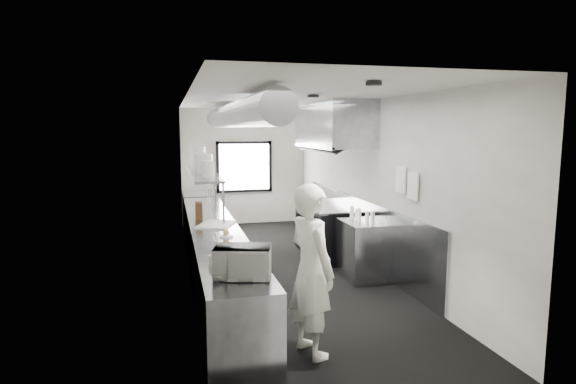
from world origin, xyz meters
TOP-DOWN VIEW (x-y plane):
  - floor at (0.00, 0.00)m, footprint 3.00×8.00m
  - ceiling at (0.00, 0.00)m, footprint 3.00×8.00m
  - wall_back at (0.00, 4.00)m, footprint 3.00×0.02m
  - wall_front at (0.00, -4.00)m, footprint 3.00×0.02m
  - wall_left at (-1.50, 0.00)m, footprint 0.02×8.00m
  - wall_right at (1.50, 0.00)m, footprint 0.02×8.00m
  - wall_cladding at (1.48, 0.30)m, footprint 0.03×5.50m
  - hvac_duct at (-0.70, 0.40)m, footprint 0.40×6.40m
  - service_window at (0.00, 3.96)m, footprint 1.36×0.05m
  - exhaust_hood at (1.10, 0.70)m, footprint 0.81×2.20m
  - prep_counter at (-1.15, -0.50)m, footprint 0.70×6.00m
  - pass_shelf at (-1.19, 1.00)m, footprint 0.45×3.00m
  - range at (1.04, 0.70)m, footprint 0.88×1.60m
  - bottle_station at (1.15, -0.70)m, footprint 0.65×0.80m
  - far_work_table at (-1.15, 3.20)m, footprint 0.70×1.20m
  - notice_sheet_a at (1.47, -1.20)m, footprint 0.02×0.28m
  - notice_sheet_b at (1.47, -1.55)m, footprint 0.02×0.28m
  - line_cook at (-0.38, -2.87)m, footprint 0.59×0.75m
  - microwave at (-1.10, -2.94)m, footprint 0.58×0.50m
  - deli_tub_a at (-1.32, -2.45)m, footprint 0.16×0.16m
  - deli_tub_b at (-1.30, -2.56)m, footprint 0.17×0.17m
  - newspaper at (-1.03, -1.84)m, footprint 0.45×0.51m
  - small_plate at (-1.06, -1.19)m, footprint 0.23×0.23m
  - pastry at (-1.06, -1.19)m, footprint 0.09×0.09m
  - cutting_board at (-1.11, -0.38)m, footprint 0.67×0.75m
  - knife_block at (-1.33, 0.19)m, footprint 0.11×0.24m
  - plate_stack_a at (-1.18, 0.18)m, footprint 0.24×0.24m
  - plate_stack_b at (-1.17, 0.78)m, footprint 0.33×0.33m
  - plate_stack_c at (-1.22, 1.23)m, footprint 0.27×0.27m
  - plate_stack_d at (-1.22, 1.82)m, footprint 0.34×0.34m
  - squeeze_bottle_a at (1.14, -0.99)m, footprint 0.08×0.08m
  - squeeze_bottle_b at (1.12, -0.82)m, footprint 0.07×0.07m
  - squeeze_bottle_c at (1.07, -0.65)m, footprint 0.07×0.07m
  - squeeze_bottle_d at (1.07, -0.54)m, footprint 0.05×0.05m
  - squeeze_bottle_e at (1.07, -0.36)m, footprint 0.08×0.08m

SIDE VIEW (x-z plane):
  - floor at x=0.00m, z-range -0.01..0.01m
  - prep_counter at x=-1.15m, z-range 0.00..0.90m
  - bottle_station at x=1.15m, z-range 0.00..0.90m
  - far_work_table at x=-1.15m, z-range 0.00..0.90m
  - range at x=1.04m, z-range 0.00..0.94m
  - wall_cladding at x=1.48m, z-range 0.00..1.10m
  - line_cook at x=-0.38m, z-range 0.00..1.79m
  - newspaper at x=-1.03m, z-range 0.90..0.91m
  - small_plate at x=-1.06m, z-range 0.90..0.92m
  - cutting_board at x=-1.11m, z-range 0.90..0.92m
  - deli_tub_b at x=-1.30m, z-range 0.90..1.00m
  - deli_tub_a at x=-1.32m, z-range 0.90..1.01m
  - pastry at x=-1.06m, z-range 0.92..1.00m
  - squeeze_bottle_d at x=1.07m, z-range 0.90..1.06m
  - squeeze_bottle_b at x=1.12m, z-range 0.90..1.08m
  - squeeze_bottle_e at x=1.07m, z-range 0.90..1.09m
  - squeeze_bottle_c at x=1.07m, z-range 0.90..1.09m
  - squeeze_bottle_a at x=1.14m, z-range 0.90..1.10m
  - knife_block at x=-1.33m, z-range 0.90..1.16m
  - microwave at x=-1.10m, z-range 0.90..1.20m
  - service_window at x=0.00m, z-range 0.77..2.02m
  - wall_back at x=0.00m, z-range 0.00..2.80m
  - wall_front at x=0.00m, z-range 0.00..2.80m
  - wall_left at x=-1.50m, z-range 0.00..2.80m
  - wall_right at x=1.50m, z-range 0.00..2.80m
  - pass_shelf at x=-1.19m, z-range 1.20..1.88m
  - notice_sheet_b at x=1.47m, z-range 1.36..1.74m
  - notice_sheet_a at x=1.47m, z-range 1.41..1.79m
  - plate_stack_a at x=-1.18m, z-range 1.57..1.82m
  - plate_stack_c at x=-1.22m, z-range 1.57..1.89m
  - plate_stack_b at x=-1.17m, z-range 1.57..1.90m
  - plate_stack_d at x=-1.22m, z-range 1.57..1.98m
  - exhaust_hood at x=1.10m, z-range 1.95..2.83m
  - hvac_duct at x=-0.70m, z-range 2.35..2.75m
  - ceiling at x=0.00m, z-range 2.79..2.80m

